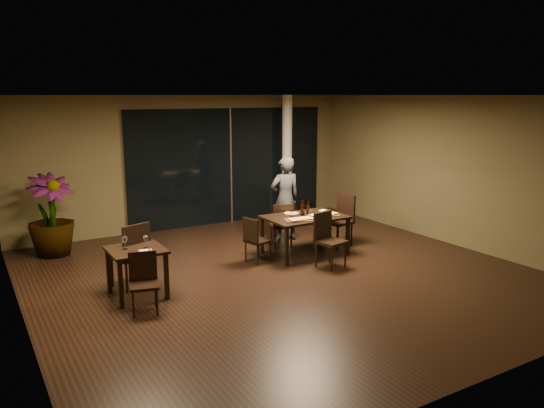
{
  "coord_description": "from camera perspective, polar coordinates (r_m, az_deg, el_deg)",
  "views": [
    {
      "loc": [
        -4.55,
        -7.28,
        3.01
      ],
      "look_at": [
        0.3,
        0.84,
        1.05
      ],
      "focal_mm": 35.0,
      "sensor_mm": 36.0,
      "label": 1
    }
  ],
  "objects": [
    {
      "name": "side_table",
      "position": [
        8.23,
        -14.4,
        -5.52
      ],
      "size": [
        0.8,
        0.8,
        0.75
      ],
      "color": "black",
      "rests_on": "ground"
    },
    {
      "name": "wine_glass_a",
      "position": [
        8.19,
        -15.53,
        -4.06
      ],
      "size": [
        0.08,
        0.08,
        0.19
      ],
      "primitive_type": null,
      "color": "white",
      "rests_on": "side_table"
    },
    {
      "name": "potted_plant",
      "position": [
        10.82,
        -22.68,
        -1.12
      ],
      "size": [
        1.08,
        1.08,
        1.56
      ],
      "primitive_type": "imported",
      "rotation": [
        0.0,
        0.0,
        0.33
      ],
      "color": "#1E511B",
      "rests_on": "ground"
    },
    {
      "name": "wall_left",
      "position": [
        7.45,
        -26.3,
        -1.2
      ],
      "size": [
        0.1,
        8.0,
        3.0
      ],
      "primitive_type": "cube",
      "color": "#4E4529",
      "rests_on": "ground"
    },
    {
      "name": "chair_main_left",
      "position": [
        9.59,
        -1.85,
        -3.66
      ],
      "size": [
        0.47,
        0.47,
        0.84
      ],
      "rotation": [
        0.0,
        0.0,
        1.8
      ],
      "color": "black",
      "rests_on": "ground"
    },
    {
      "name": "wall_right",
      "position": [
        11.37,
        18.79,
        3.45
      ],
      "size": [
        0.1,
        8.0,
        3.0
      ],
      "primitive_type": "cube",
      "color": "#4E4529",
      "rests_on": "ground"
    },
    {
      "name": "ceiling",
      "position": [
        8.59,
        1.21,
        11.78
      ],
      "size": [
        8.0,
        8.0,
        0.04
      ],
      "primitive_type": "cube",
      "color": "silver",
      "rests_on": "wall_back"
    },
    {
      "name": "pizza_board_left",
      "position": [
        9.71,
        3.1,
        -1.72
      ],
      "size": [
        0.65,
        0.45,
        0.01
      ],
      "primitive_type": "cube",
      "rotation": [
        0.0,
        0.0,
        -0.3
      ],
      "color": "#3F2314",
      "rests_on": "main_table"
    },
    {
      "name": "napkin_near",
      "position": [
        10.28,
        6.54,
        -1.03
      ],
      "size": [
        0.21,
        0.17,
        0.01
      ],
      "primitive_type": "cube",
      "rotation": [
        0.0,
        0.0,
        0.43
      ],
      "color": "white",
      "rests_on": "main_table"
    },
    {
      "name": "ground",
      "position": [
        9.1,
        1.12,
        -7.61
      ],
      "size": [
        8.0,
        8.0,
        0.0
      ],
      "primitive_type": "plane",
      "color": "black",
      "rests_on": "ground"
    },
    {
      "name": "pizza_board_right",
      "position": [
        10.11,
        5.56,
        -1.23
      ],
      "size": [
        0.65,
        0.4,
        0.01
      ],
      "primitive_type": "cube",
      "rotation": [
        0.0,
        0.0,
        -0.17
      ],
      "color": "#432D15",
      "rests_on": "main_table"
    },
    {
      "name": "oblong_pizza_left",
      "position": [
        9.71,
        3.1,
        -1.63
      ],
      "size": [
        0.45,
        0.23,
        0.02
      ],
      "primitive_type": null,
      "rotation": [
        0.0,
        0.0,
        -0.06
      ],
      "color": "maroon",
      "rests_on": "pizza_board_left"
    },
    {
      "name": "bottle_c",
      "position": [
        10.12,
        3.23,
        -0.39
      ],
      "size": [
        0.06,
        0.06,
        0.28
      ],
      "primitive_type": null,
      "color": "black",
      "rests_on": "main_table"
    },
    {
      "name": "bottle_b",
      "position": [
        10.08,
        3.91,
        -0.47
      ],
      "size": [
        0.06,
        0.06,
        0.28
      ],
      "primitive_type": null,
      "color": "black",
      "rests_on": "main_table"
    },
    {
      "name": "wall_front",
      "position": [
        5.78,
        23.0,
        -4.37
      ],
      "size": [
        8.0,
        0.1,
        3.0
      ],
      "primitive_type": "cube",
      "color": "#4E4529",
      "rests_on": "ground"
    },
    {
      "name": "chair_side_far",
      "position": [
        8.61,
        -14.77,
        -5.02
      ],
      "size": [
        0.62,
        0.62,
        1.05
      ],
      "rotation": [
        0.0,
        0.0,
        3.46
      ],
      "color": "black",
      "rests_on": "ground"
    },
    {
      "name": "chair_side_near",
      "position": [
        7.72,
        -13.64,
        -7.83
      ],
      "size": [
        0.48,
        0.48,
        0.84
      ],
      "rotation": [
        0.0,
        0.0,
        -0.26
      ],
      "color": "black",
      "rests_on": "ground"
    },
    {
      "name": "chair_main_far",
      "position": [
        10.56,
        1.09,
        -2.05
      ],
      "size": [
        0.52,
        0.52,
        0.89
      ],
      "rotation": [
        0.0,
        0.0,
        2.82
      ],
      "color": "black",
      "rests_on": "ground"
    },
    {
      "name": "napkin_far",
      "position": [
        10.55,
        5.53,
        -0.68
      ],
      "size": [
        0.2,
        0.15,
        0.01
      ],
      "primitive_type": "cube",
      "rotation": [
        0.0,
        0.0,
        0.34
      ],
      "color": "white",
      "rests_on": "main_table"
    },
    {
      "name": "main_table",
      "position": [
        10.08,
        3.56,
        -1.71
      ],
      "size": [
        1.5,
        1.0,
        0.75
      ],
      "color": "black",
      "rests_on": "ground"
    },
    {
      "name": "chair_main_near",
      "position": [
        9.45,
        5.98,
        -3.49
      ],
      "size": [
        0.53,
        0.53,
        0.97
      ],
      "rotation": [
        0.0,
        0.0,
        0.21
      ],
      "color": "black",
      "rests_on": "ground"
    },
    {
      "name": "tumbler_left",
      "position": [
        10.01,
        2.18,
        -1.07
      ],
      "size": [
        0.08,
        0.08,
        0.09
      ],
      "primitive_type": "cylinder",
      "color": "white",
      "rests_on": "main_table"
    },
    {
      "name": "diner",
      "position": [
        11.0,
        1.41,
        0.55
      ],
      "size": [
        0.64,
        0.47,
        1.76
      ],
      "primitive_type": "imported",
      "rotation": [
        0.0,
        0.0,
        3.01
      ],
      "color": "#2A2D2F",
      "rests_on": "ground"
    },
    {
      "name": "wall_back",
      "position": [
        12.3,
        -8.9,
        4.51
      ],
      "size": [
        8.0,
        0.1,
        3.0
      ],
      "primitive_type": "cube",
      "color": "#4E4529",
      "rests_on": "ground"
    },
    {
      "name": "oblong_pizza_right",
      "position": [
        10.1,
        5.56,
        -1.13
      ],
      "size": [
        0.55,
        0.29,
        0.02
      ],
      "primitive_type": null,
      "rotation": [
        0.0,
        0.0,
        0.09
      ],
      "color": "maroon",
      "rests_on": "pizza_board_right"
    },
    {
      "name": "round_pizza",
      "position": [
        10.22,
        2.1,
        -1.03
      ],
      "size": [
        0.27,
        0.27,
        0.01
      ],
      "primitive_type": "cylinder",
      "color": "#BD4015",
      "rests_on": "main_table"
    },
    {
      "name": "window_panel",
      "position": [
        12.64,
        -4.52,
        4.12
      ],
      "size": [
        5.0,
        0.06,
        2.7
      ],
      "primitive_type": "cube",
      "color": "black",
      "rests_on": "ground"
    },
    {
      "name": "wine_glass_b",
      "position": [
        8.17,
        -13.41,
        -4.0
      ],
      "size": [
        0.08,
        0.08,
        0.19
      ],
      "primitive_type": null,
      "color": "white",
      "rests_on": "side_table"
    },
    {
      "name": "chair_main_right",
      "position": [
        10.8,
        7.46,
        -1.4
      ],
      "size": [
        0.54,
        0.54,
        1.04
      ],
      "rotation": [
        0.0,
        0.0,
        -1.43
      ],
      "color": "black",
      "rests_on": "ground"
    },
    {
      "name": "column",
      "position": [
        13.04,
        1.62,
        5.05
      ],
      "size": [
        0.24,
        0.24,
        3.0
      ],
      "primitive_type": "cylinder",
      "color": "white",
      "rests_on": "ground"
    },
    {
      "name": "tumbler_right",
      "position": [
        10.25,
        4.18,
        -0.8
      ],
      "size": [
        0.08,
        0.08,
        0.09
      ],
      "primitive_type": "cylinder",
      "color": "white",
      "rests_on": "main_table"
    },
    {
      "name": "bottle_a",
      "position": [
        10.06,
        3.33,
        -0.42
      ],
      "size": [
        0.07,
        0.07,
        0.3
      ],
      "primitive_type": null,
      "color": "black",
      "rests_on": "main_table"
    },
    {
      "name": "side_napkin",
      "position": [
        8.03,
        -13.46,
        -4.91
      ],
      "size": [
        0.19,
        0.13,
        0.01
      ],
      "primitive_type": "cube",
      "rotation": [
        0.0,
        0.0,
        -0.12
      ],
      "color": "white",
      "rests_on": "side_table"
    }
  ]
}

